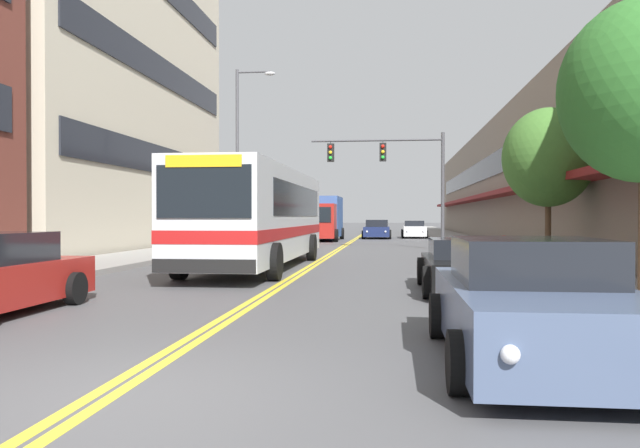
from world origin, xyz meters
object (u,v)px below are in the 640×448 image
(car_charcoal_parked_left_mid, at_px, (281,233))
(car_navy_moving_lead, at_px, (377,230))
(traffic_signal_mast, at_px, (395,166))
(car_slate_blue_parked_right_foreground, at_px, (532,306))
(car_black_parked_right_mid, at_px, (465,266))
(fire_hydrant, at_px, (504,251))
(street_tree_right_mid, at_px, (548,158))
(car_white_parked_right_far, at_px, (414,230))
(street_lamp_left_far, at_px, (242,145))
(city_bus, at_px, (260,213))
(box_truck, at_px, (321,218))

(car_charcoal_parked_left_mid, distance_m, car_navy_moving_lead, 10.44)
(car_charcoal_parked_left_mid, relative_size, car_navy_moving_lead, 0.97)
(traffic_signal_mast, bearing_deg, car_slate_blue_parked_right_foreground, -86.52)
(car_black_parked_right_mid, xyz_separation_m, fire_hydrant, (1.63, 4.58, 0.09))
(traffic_signal_mast, bearing_deg, street_tree_right_mid, -66.08)
(car_white_parked_right_far, bearing_deg, street_lamp_left_far, -118.61)
(car_slate_blue_parked_right_foreground, distance_m, car_white_parked_right_far, 41.60)
(city_bus, xyz_separation_m, box_truck, (-0.60, 23.00, -0.21))
(car_charcoal_parked_left_mid, height_order, box_truck, box_truck)
(box_truck, bearing_deg, car_navy_moving_lead, 49.74)
(box_truck, height_order, traffic_signal_mast, traffic_signal_mast)
(box_truck, xyz_separation_m, fire_hydrant, (8.17, -24.38, -0.92))
(car_charcoal_parked_left_mid, bearing_deg, car_white_parked_right_far, 48.84)
(car_charcoal_parked_left_mid, bearing_deg, city_bus, -81.82)
(car_charcoal_parked_left_mid, distance_m, fire_hydrant, 22.67)
(car_slate_blue_parked_right_foreground, relative_size, fire_hydrant, 4.85)
(car_black_parked_right_mid, height_order, street_tree_right_mid, street_tree_right_mid)
(city_bus, relative_size, car_navy_moving_lead, 2.57)
(car_black_parked_right_mid, height_order, car_white_parked_right_far, car_white_parked_right_far)
(street_tree_right_mid, bearing_deg, street_lamp_left_far, 139.29)
(street_lamp_left_far, bearing_deg, street_tree_right_mid, -40.71)
(city_bus, distance_m, traffic_signal_mast, 12.51)
(car_black_parked_right_mid, xyz_separation_m, box_truck, (-6.55, 28.97, 1.01))
(car_charcoal_parked_left_mid, bearing_deg, street_lamp_left_far, -95.66)
(car_slate_blue_parked_right_foreground, relative_size, car_navy_moving_lead, 0.96)
(fire_hydrant, bearing_deg, car_charcoal_parked_left_mid, 116.96)
(car_charcoal_parked_left_mid, xyz_separation_m, car_white_parked_right_far, (8.73, 9.99, 0.05))
(car_slate_blue_parked_right_foreground, xyz_separation_m, car_black_parked_right_mid, (0.03, 6.83, -0.09))
(car_white_parked_right_far, relative_size, box_truck, 0.65)
(car_white_parked_right_far, xyz_separation_m, car_navy_moving_lead, (-2.86, -1.35, 0.02))
(car_slate_blue_parked_right_foreground, height_order, car_white_parked_right_far, car_slate_blue_parked_right_foreground)
(city_bus, xyz_separation_m, traffic_signal_mast, (4.44, 11.44, 2.43))
(street_tree_right_mid, bearing_deg, traffic_signal_mast, 113.92)
(car_charcoal_parked_left_mid, relative_size, traffic_signal_mast, 0.69)
(box_truck, bearing_deg, street_tree_right_mid, -66.26)
(car_black_parked_right_mid, bearing_deg, city_bus, 134.89)
(car_white_parked_right_far, distance_m, car_navy_moving_lead, 3.16)
(box_truck, relative_size, traffic_signal_mast, 1.04)
(box_truck, height_order, street_tree_right_mid, street_tree_right_mid)
(city_bus, height_order, car_navy_moving_lead, city_bus)
(traffic_signal_mast, relative_size, fire_hydrant, 7.10)
(car_navy_moving_lead, distance_m, street_tree_right_mid, 27.77)
(box_truck, distance_m, fire_hydrant, 25.73)
(car_black_parked_right_mid, xyz_separation_m, traffic_signal_mast, (-1.50, 17.41, 3.66))
(car_white_parked_right_far, xyz_separation_m, fire_hydrant, (1.55, -30.19, 0.01))
(city_bus, relative_size, traffic_signal_mast, 1.83)
(car_navy_moving_lead, distance_m, street_lamp_left_far, 17.93)
(car_navy_moving_lead, bearing_deg, box_truck, -130.26)
(car_charcoal_parked_left_mid, relative_size, car_white_parked_right_far, 1.01)
(box_truck, bearing_deg, car_charcoal_parked_left_mid, -116.71)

